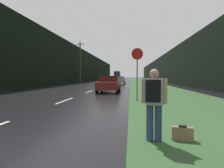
% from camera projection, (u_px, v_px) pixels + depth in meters
% --- Properties ---
extents(grass_verge, '(6.00, 240.00, 0.02)m').
position_uv_depth(grass_verge, '(145.00, 83.00, 42.30)').
color(grass_verge, '#33562D').
rests_on(grass_verge, ground_plane).
extents(lane_stripe_b, '(0.12, 3.00, 0.01)m').
position_uv_depth(lane_stripe_b, '(65.00, 101.00, 11.92)').
color(lane_stripe_b, silver).
rests_on(lane_stripe_b, ground_plane).
extents(lane_stripe_c, '(0.12, 3.00, 0.01)m').
position_uv_depth(lane_stripe_c, '(89.00, 92.00, 18.88)').
color(lane_stripe_c, silver).
rests_on(lane_stripe_c, ground_plane).
extents(lane_stripe_d, '(0.12, 3.00, 0.01)m').
position_uv_depth(lane_stripe_d, '(100.00, 88.00, 25.85)').
color(lane_stripe_d, silver).
rests_on(lane_stripe_d, ground_plane).
extents(lane_stripe_e, '(0.12, 3.00, 0.01)m').
position_uv_depth(lane_stripe_e, '(107.00, 85.00, 32.81)').
color(lane_stripe_e, silver).
rests_on(lane_stripe_e, ground_plane).
extents(treeline_far_side, '(2.00, 140.00, 8.70)m').
position_uv_depth(treeline_far_side, '(79.00, 66.00, 53.64)').
color(treeline_far_side, black).
rests_on(treeline_far_side, ground_plane).
extents(treeline_near_side, '(2.00, 140.00, 6.79)m').
position_uv_depth(treeline_near_side, '(165.00, 69.00, 51.56)').
color(treeline_near_side, black).
rests_on(treeline_near_side, ground_plane).
extents(utility_pole_far, '(1.80, 0.24, 8.47)m').
position_uv_depth(utility_pole_far, '(80.00, 62.00, 40.53)').
color(utility_pole_far, '#4C3823').
rests_on(utility_pole_far, ground_plane).
extents(stop_sign, '(0.67, 0.07, 3.08)m').
position_uv_depth(stop_sign, '(137.00, 69.00, 11.52)').
color(stop_sign, slate).
rests_on(stop_sign, ground_plane).
extents(hitchhiker_with_backpack, '(0.55, 0.46, 1.61)m').
position_uv_depth(hitchhiker_with_backpack, '(154.00, 100.00, 4.36)').
color(hitchhiker_with_backpack, navy).
rests_on(hitchhiker_with_backpack, ground_plane).
extents(suitcase, '(0.48, 0.25, 0.36)m').
position_uv_depth(suitcase, '(182.00, 134.00, 4.47)').
color(suitcase, olive).
rests_on(suitcase, ground_plane).
extents(car_passing_near, '(1.98, 4.38, 1.51)m').
position_uv_depth(car_passing_near, '(109.00, 84.00, 18.45)').
color(car_passing_near, maroon).
rests_on(car_passing_near, ground_plane).
extents(car_passing_far, '(1.91, 4.17, 1.46)m').
position_uv_depth(car_passing_far, '(120.00, 80.00, 37.24)').
color(car_passing_far, '#9E9EA3').
rests_on(car_passing_far, ground_plane).
extents(car_oncoming, '(1.89, 4.31, 1.53)m').
position_uv_depth(car_oncoming, '(106.00, 79.00, 46.93)').
color(car_oncoming, '#2D3856').
rests_on(car_oncoming, ground_plane).
extents(delivery_truck, '(2.58, 7.05, 3.64)m').
position_uv_depth(delivery_truck, '(117.00, 75.00, 86.57)').
color(delivery_truck, black).
rests_on(delivery_truck, ground_plane).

